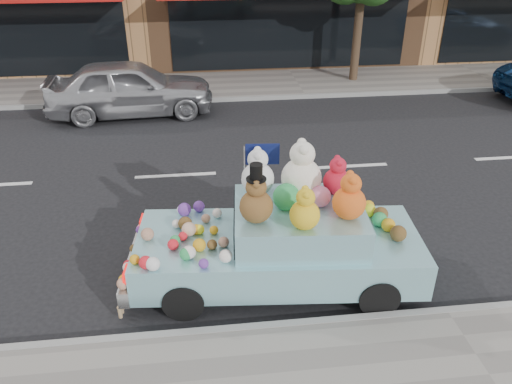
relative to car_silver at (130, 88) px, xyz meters
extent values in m
plane|color=black|center=(5.32, -4.15, -0.80)|extent=(120.00, 120.00, 0.00)
cube|color=gray|center=(5.32, 2.35, -0.74)|extent=(60.00, 3.00, 0.12)
cube|color=gray|center=(5.32, -9.15, -0.73)|extent=(60.00, 0.12, 0.13)
cube|color=gray|center=(5.32, 0.85, -0.73)|extent=(60.00, 0.12, 0.13)
cube|color=black|center=(5.32, 3.83, 0.60)|extent=(8.50, 0.06, 2.40)
cylinder|color=#38281C|center=(7.32, 2.35, 0.80)|extent=(0.28, 0.28, 3.20)
imported|color=#ABABB0|center=(0.00, 0.00, 0.00)|extent=(4.79, 2.17, 1.59)
cylinder|color=black|center=(4.35, -8.95, -0.50)|extent=(0.61, 0.25, 0.60)
cylinder|color=black|center=(4.48, -7.40, -0.50)|extent=(0.61, 0.25, 0.60)
cylinder|color=black|center=(1.56, -8.71, -0.50)|extent=(0.61, 0.25, 0.60)
cylinder|color=black|center=(1.69, -7.16, -0.50)|extent=(0.61, 0.25, 0.60)
cube|color=#8EC9D3|center=(3.02, -8.06, -0.25)|extent=(4.43, 2.06, 0.60)
cube|color=#8EC9D3|center=(3.32, -8.08, 0.30)|extent=(2.02, 1.66, 0.50)
cube|color=silver|center=(0.81, -7.87, -0.40)|extent=(0.31, 1.79, 0.26)
cube|color=red|center=(0.80, -8.55, -0.08)|extent=(0.08, 0.28, 0.16)
cube|color=red|center=(0.91, -7.19, -0.08)|extent=(0.08, 0.28, 0.16)
cube|color=black|center=(2.37, -8.00, 0.30)|extent=(0.15, 1.30, 0.40)
sphere|color=brown|center=(2.64, -8.37, 0.79)|extent=(0.47, 0.47, 0.47)
sphere|color=brown|center=(2.64, -8.37, 1.09)|extent=(0.29, 0.29, 0.29)
sphere|color=brown|center=(2.64, -8.48, 1.19)|extent=(0.11, 0.11, 0.11)
sphere|color=brown|center=(2.64, -8.27, 1.19)|extent=(0.11, 0.11, 0.11)
cylinder|color=black|center=(2.64, -8.37, 1.22)|extent=(0.28, 0.28, 0.02)
cylinder|color=black|center=(2.64, -8.37, 1.33)|extent=(0.18, 0.18, 0.22)
sphere|color=#F5E7C3|center=(3.40, -7.74, 0.86)|extent=(0.61, 0.61, 0.61)
sphere|color=#F5E7C3|center=(3.40, -7.74, 1.25)|extent=(0.38, 0.38, 0.38)
sphere|color=#F5E7C3|center=(3.40, -7.87, 1.37)|extent=(0.14, 0.14, 0.14)
sphere|color=#F5E7C3|center=(3.40, -7.60, 1.37)|extent=(0.14, 0.14, 0.14)
sphere|color=#E25215|center=(3.94, -8.44, 0.79)|extent=(0.47, 0.47, 0.47)
sphere|color=#E25215|center=(3.94, -8.44, 1.10)|extent=(0.29, 0.29, 0.29)
sphere|color=#E25215|center=(3.94, -8.54, 1.19)|extent=(0.11, 0.11, 0.11)
sphere|color=#E25215|center=(3.94, -8.33, 1.19)|extent=(0.11, 0.11, 0.11)
sphere|color=#AE1227|center=(3.95, -7.73, 0.76)|extent=(0.42, 0.42, 0.42)
sphere|color=#AE1227|center=(3.95, -7.73, 1.03)|extent=(0.26, 0.26, 0.26)
sphere|color=#AE1227|center=(3.95, -7.82, 1.11)|extent=(0.10, 0.10, 0.10)
sphere|color=#AE1227|center=(3.95, -7.64, 1.11)|extent=(0.10, 0.10, 0.10)
sphere|color=silver|center=(2.76, -7.58, 0.81)|extent=(0.50, 0.50, 0.50)
sphere|color=silver|center=(2.76, -7.58, 1.13)|extent=(0.31, 0.31, 0.31)
sphere|color=silver|center=(2.76, -7.69, 1.23)|extent=(0.12, 0.12, 0.12)
sphere|color=silver|center=(2.76, -7.47, 1.23)|extent=(0.12, 0.12, 0.12)
sphere|color=gold|center=(3.27, -8.63, 0.76)|extent=(0.42, 0.42, 0.42)
sphere|color=gold|center=(3.27, -8.63, 1.03)|extent=(0.26, 0.26, 0.26)
sphere|color=gold|center=(3.27, -8.72, 1.12)|extent=(0.10, 0.10, 0.10)
sphere|color=gold|center=(3.27, -8.54, 1.12)|extent=(0.10, 0.10, 0.10)
sphere|color=#268B44|center=(3.12, -8.06, 0.73)|extent=(0.40, 0.40, 0.40)
sphere|color=#CE678B|center=(3.62, -8.06, 0.70)|extent=(0.32, 0.32, 0.32)
sphere|color=silver|center=(1.55, -7.21, 0.12)|extent=(0.14, 0.14, 0.14)
sphere|color=#9E6F57|center=(1.06, -7.92, 0.15)|extent=(0.20, 0.20, 0.20)
sphere|color=#C98913|center=(1.83, -8.29, 0.15)|extent=(0.19, 0.19, 0.19)
sphere|color=beige|center=(1.17, -8.64, 0.14)|extent=(0.18, 0.18, 0.18)
sphere|color=#268B44|center=(1.63, -8.48, 0.14)|extent=(0.18, 0.18, 0.18)
sphere|color=#C98913|center=(1.79, -7.85, 0.13)|extent=(0.16, 0.16, 0.16)
sphere|color=red|center=(1.45, -8.21, 0.14)|extent=(0.16, 0.16, 0.16)
sphere|color=#C98913|center=(2.05, -7.88, 0.12)|extent=(0.14, 0.14, 0.14)
sphere|color=#513717|center=(1.62, -7.70, 0.16)|extent=(0.22, 0.22, 0.22)
sphere|color=red|center=(1.58, -7.99, 0.12)|extent=(0.14, 0.14, 0.14)
sphere|color=silver|center=(1.19, -8.67, 0.15)|extent=(0.20, 0.20, 0.20)
sphere|color=red|center=(1.09, -8.61, 0.15)|extent=(0.19, 0.19, 0.19)
sphere|color=beige|center=(2.19, -8.60, 0.15)|extent=(0.19, 0.19, 0.19)
sphere|color=beige|center=(1.68, -8.45, 0.15)|extent=(0.19, 0.19, 0.19)
sphere|color=beige|center=(2.13, -7.40, 0.13)|extent=(0.16, 0.16, 0.16)
sphere|color=#5E2D8A|center=(1.87, -8.70, 0.12)|extent=(0.14, 0.14, 0.14)
sphere|color=beige|center=(1.48, -7.63, 0.12)|extent=(0.14, 0.14, 0.14)
sphere|color=yellow|center=(1.83, -7.85, 0.13)|extent=(0.16, 0.16, 0.16)
sphere|color=#9E6F57|center=(2.18, -8.23, 0.13)|extent=(0.16, 0.16, 0.16)
sphere|color=#513717|center=(2.01, -8.27, 0.13)|extent=(0.15, 0.15, 0.15)
sphere|color=#C98913|center=(0.92, -8.49, 0.12)|extent=(0.14, 0.14, 0.14)
sphere|color=#9E6F57|center=(1.94, -7.54, 0.13)|extent=(0.15, 0.15, 0.15)
sphere|color=#5E2D8A|center=(1.60, -7.28, 0.16)|extent=(0.22, 0.22, 0.22)
sphere|color=#5E2D8A|center=(1.84, -7.18, 0.15)|extent=(0.19, 0.19, 0.19)
sphere|color=#268B44|center=(1.47, -8.09, 0.13)|extent=(0.15, 0.15, 0.15)
sphere|color=#D8A88C|center=(1.68, -7.89, 0.17)|extent=(0.22, 0.22, 0.22)
sphere|color=beige|center=(0.77, -8.25, -0.19)|extent=(0.16, 0.16, 0.16)
sphere|color=#9E6F57|center=(0.74, -8.62, -0.18)|extent=(0.17, 0.17, 0.17)
sphere|color=red|center=(0.78, -8.20, -0.18)|extent=(0.16, 0.16, 0.16)
sphere|color=#C98913|center=(0.75, -8.54, -0.19)|extent=(0.16, 0.16, 0.16)
sphere|color=#5E2D8A|center=(0.86, -7.25, -0.20)|extent=(0.14, 0.14, 0.14)
sphere|color=#9E6F57|center=(0.87, -7.14, -0.21)|extent=(0.12, 0.12, 0.12)
sphere|color=#513717|center=(0.81, -7.77, -0.20)|extent=(0.14, 0.14, 0.14)
sphere|color=#CE678B|center=(0.86, -7.21, -0.20)|extent=(0.14, 0.14, 0.14)
sphere|color=#C98913|center=(4.71, -8.11, 0.16)|extent=(0.21, 0.21, 0.21)
sphere|color=#513717|center=(4.76, -8.38, 0.18)|extent=(0.25, 0.25, 0.25)
sphere|color=#C98913|center=(4.60, -7.50, 0.15)|extent=(0.19, 0.19, 0.19)
sphere|color=yellow|center=(4.56, -7.65, 0.16)|extent=(0.21, 0.21, 0.21)
sphere|color=#268B44|center=(4.68, -7.85, 0.15)|extent=(0.19, 0.19, 0.19)
sphere|color=#513717|center=(4.70, -7.80, 0.17)|extent=(0.23, 0.23, 0.23)
sphere|color=#268B44|center=(4.62, -7.95, 0.17)|extent=(0.23, 0.23, 0.23)
cylinder|color=#997A54|center=(0.65, -8.71, -0.63)|extent=(0.06, 0.06, 0.17)
sphere|color=#997A54|center=(0.65, -8.71, -0.54)|extent=(0.07, 0.07, 0.07)
cylinder|color=#997A54|center=(0.66, -8.61, -0.63)|extent=(0.06, 0.06, 0.17)
sphere|color=#997A54|center=(0.66, -8.61, -0.54)|extent=(0.07, 0.07, 0.07)
cylinder|color=#997A54|center=(0.67, -8.52, -0.63)|extent=(0.06, 0.06, 0.17)
sphere|color=#997A54|center=(0.67, -8.52, -0.54)|extent=(0.07, 0.07, 0.07)
cylinder|color=#997A54|center=(0.68, -8.42, -0.63)|extent=(0.06, 0.06, 0.17)
sphere|color=#997A54|center=(0.68, -8.42, -0.54)|extent=(0.07, 0.07, 0.07)
cylinder|color=#997A54|center=(0.69, -8.33, -0.63)|extent=(0.06, 0.06, 0.17)
sphere|color=#997A54|center=(0.69, -8.33, -0.54)|extent=(0.07, 0.07, 0.07)
cylinder|color=#997A54|center=(0.69, -8.23, -0.63)|extent=(0.06, 0.06, 0.17)
sphere|color=#997A54|center=(0.69, -8.23, -0.54)|extent=(0.07, 0.07, 0.07)
cylinder|color=#997A54|center=(0.70, -8.14, -0.63)|extent=(0.06, 0.06, 0.17)
sphere|color=#997A54|center=(0.70, -8.14, -0.54)|extent=(0.07, 0.07, 0.07)
cylinder|color=#997A54|center=(0.71, -8.05, -0.63)|extent=(0.06, 0.06, 0.17)
sphere|color=#997A54|center=(0.71, -8.05, -0.54)|extent=(0.07, 0.07, 0.07)
cylinder|color=#997A54|center=(0.72, -7.95, -0.63)|extent=(0.06, 0.06, 0.17)
sphere|color=#997A54|center=(0.72, -7.95, -0.54)|extent=(0.07, 0.07, 0.07)
cylinder|color=#997A54|center=(0.73, -7.86, -0.63)|extent=(0.06, 0.06, 0.17)
sphere|color=#997A54|center=(0.73, -7.86, -0.54)|extent=(0.07, 0.07, 0.07)
cylinder|color=#997A54|center=(0.74, -7.76, -0.63)|extent=(0.06, 0.06, 0.17)
sphere|color=#997A54|center=(0.74, -7.76, -0.54)|extent=(0.07, 0.07, 0.07)
cylinder|color=#997A54|center=(0.74, -7.67, -0.63)|extent=(0.06, 0.06, 0.17)
sphere|color=#997A54|center=(0.74, -7.67, -0.54)|extent=(0.07, 0.07, 0.07)
cylinder|color=#997A54|center=(0.75, -7.58, -0.63)|extent=(0.06, 0.06, 0.17)
sphere|color=#997A54|center=(0.75, -7.58, -0.54)|extent=(0.07, 0.07, 0.07)
cylinder|color=#997A54|center=(0.76, -7.48, -0.63)|extent=(0.06, 0.06, 0.17)
sphere|color=#997A54|center=(0.76, -7.48, -0.54)|extent=(0.07, 0.07, 0.07)
cylinder|color=#997A54|center=(0.77, -7.39, -0.63)|extent=(0.06, 0.06, 0.17)
sphere|color=#997A54|center=(0.77, -7.39, -0.54)|extent=(0.07, 0.07, 0.07)
cylinder|color=#997A54|center=(0.78, -7.29, -0.63)|extent=(0.06, 0.06, 0.17)
sphere|color=#997A54|center=(0.78, -7.29, -0.54)|extent=(0.07, 0.07, 0.07)
cylinder|color=#997A54|center=(0.78, -7.20, -0.63)|extent=(0.06, 0.06, 0.17)
sphere|color=#997A54|center=(0.78, -7.20, -0.54)|extent=(0.07, 0.07, 0.07)
cylinder|color=#997A54|center=(0.79, -7.11, -0.63)|extent=(0.06, 0.06, 0.17)
sphere|color=#997A54|center=(0.79, -7.11, -0.54)|extent=(0.07, 0.07, 0.07)
cylinder|color=#997A54|center=(0.80, -7.01, -0.63)|extent=(0.06, 0.06, 0.17)
sphere|color=#997A54|center=(0.80, -7.01, -0.54)|extent=(0.07, 0.07, 0.07)
cylinder|color=silver|center=(2.58, -7.36, 0.90)|extent=(0.02, 0.02, 0.70)
cube|color=#0C1447|center=(2.86, -7.37, 1.11)|extent=(0.52, 0.06, 0.34)
camera|label=1|loc=(1.94, -14.25, 4.29)|focal=35.00mm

